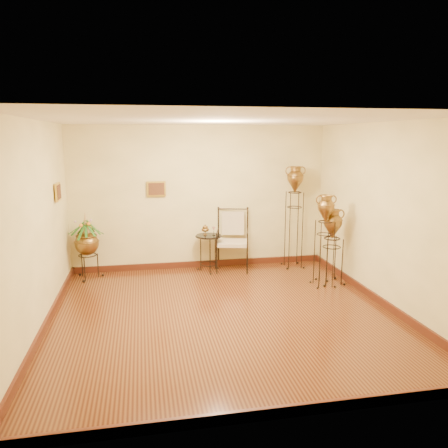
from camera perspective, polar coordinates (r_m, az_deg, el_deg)
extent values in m
plane|color=brown|center=(6.57, -0.03, -11.72)|extent=(5.00, 5.00, 0.00)
cube|color=#491D10|center=(8.87, -3.02, -5.21)|extent=(5.00, 0.04, 0.12)
cube|color=#491D10|center=(4.42, 6.47, -23.30)|extent=(5.00, 0.04, 0.12)
cube|color=#491D10|center=(6.60, -22.22, -11.96)|extent=(0.04, 5.00, 0.12)
cube|color=#491D10|center=(7.39, 19.48, -9.24)|extent=(0.04, 5.00, 0.12)
cube|color=gold|center=(8.47, -8.83, 4.55)|extent=(0.36, 0.03, 0.29)
cube|color=gold|center=(7.57, -20.87, 3.93)|extent=(0.03, 0.36, 0.29)
cube|color=beige|center=(8.52, 1.11, -2.48)|extent=(0.69, 0.66, 0.07)
cube|color=beige|center=(8.44, 1.12, -0.23)|extent=(0.44, 0.14, 0.47)
cylinder|color=black|center=(8.40, -2.03, -1.53)|extent=(0.49, 0.49, 0.02)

